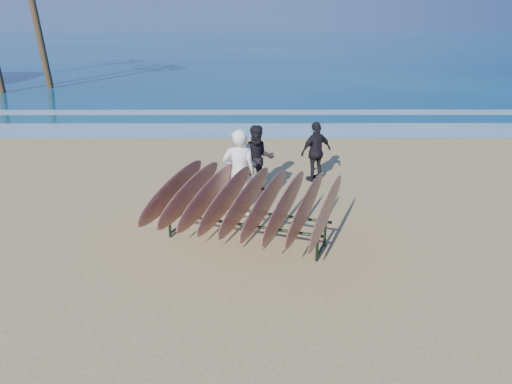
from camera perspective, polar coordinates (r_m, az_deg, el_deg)
ground at (r=9.22m, az=0.02°, el=-7.28°), size 120.00×120.00×0.00m
ocean at (r=63.32m, az=-0.17°, el=16.32°), size 160.00×160.00×0.00m
foam_near at (r=18.67m, az=-0.09°, el=7.04°), size 160.00×160.00×0.00m
foam_far at (r=22.09m, az=-0.11°, el=9.10°), size 160.00×160.00×0.00m
surfboard_rack at (r=9.41m, az=-1.19°, el=-0.98°), size 3.92×3.66×1.34m
person_white at (r=10.61m, az=-1.95°, el=2.12°), size 0.72×0.49×1.93m
person_dark_a at (r=12.12m, az=0.24°, el=3.78°), size 0.89×0.74×1.66m
person_dark_b at (r=13.03m, az=6.88°, el=4.60°), size 0.99×0.79×1.57m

